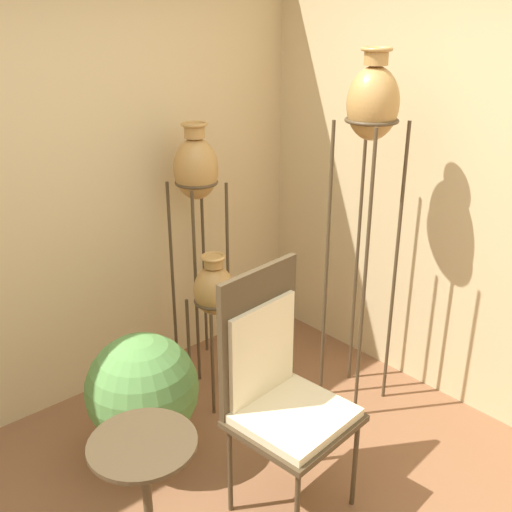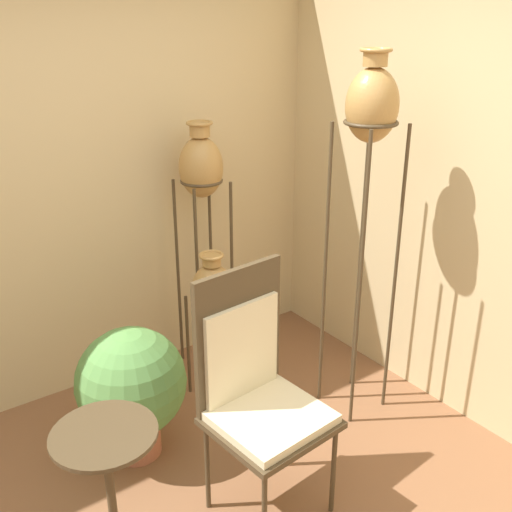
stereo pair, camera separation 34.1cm
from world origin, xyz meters
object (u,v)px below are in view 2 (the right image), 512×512
Objects in this scene: vase_stand_medium at (201,173)px; vase_stand_tall at (371,119)px; vase_stand_short at (213,291)px; side_table at (109,480)px; potted_plant at (132,386)px; chair at (256,385)px.

vase_stand_tall is at bearing -62.20° from vase_stand_medium.
vase_stand_short is (-0.16, -0.35, -0.60)m from vase_stand_medium.
side_table is 0.82m from potted_plant.
vase_stand_medium reaches higher than chair.
vase_stand_tall is 2.65× the size of side_table.
vase_stand_tall reaches higher than vase_stand_short.
vase_stand_medium is at bearing 65.72° from vase_stand_short.
side_table is (-1.20, -1.26, -0.77)m from vase_stand_medium.
chair is (-0.93, -0.29, -1.07)m from vase_stand_tall.
chair is at bearing -162.47° from vase_stand_tall.
side_table reaches higher than potted_plant.
vase_stand_medium reaches higher than potted_plant.
side_table is at bearing -138.97° from vase_stand_short.
potted_plant is (0.41, 0.70, -0.13)m from side_table.
vase_stand_short reaches higher than potted_plant.
vase_stand_medium is at bearing 117.80° from vase_stand_tall.
chair is at bearing -62.62° from potted_plant.
vase_stand_tall is at bearing 12.37° from chair.
side_table is at bearing 179.19° from chair.
side_table is at bearing -120.10° from potted_plant.
vase_stand_medium is at bearing 64.11° from chair.
vase_stand_tall is 1.10m from vase_stand_medium.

